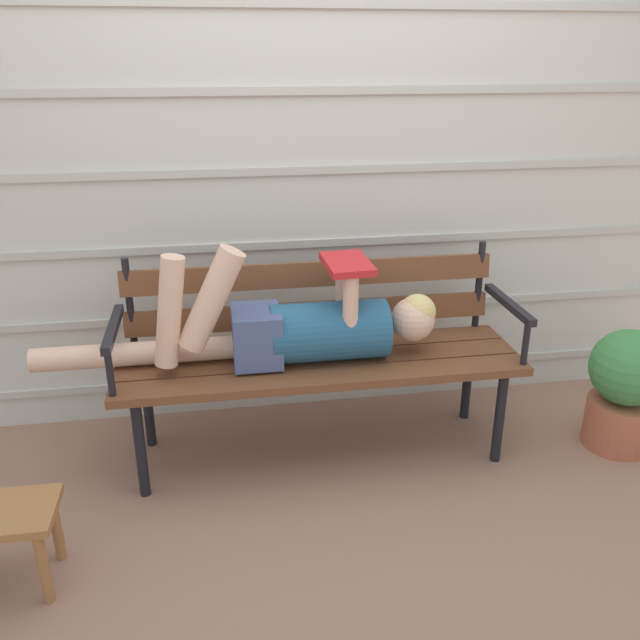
# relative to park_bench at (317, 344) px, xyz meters

# --- Properties ---
(ground_plane) EXTENTS (12.00, 12.00, 0.00)m
(ground_plane) POSITION_rel_park_bench_xyz_m (0.00, -0.13, -0.51)
(ground_plane) COLOR #936B56
(house_siding) EXTENTS (4.33, 0.08, 2.39)m
(house_siding) POSITION_rel_park_bench_xyz_m (0.00, 0.42, 0.69)
(house_siding) COLOR beige
(house_siding) RESTS_ON ground
(park_bench) EXTENTS (1.73, 0.51, 0.89)m
(park_bench) POSITION_rel_park_bench_xyz_m (0.00, 0.00, 0.00)
(park_bench) COLOR brown
(park_bench) RESTS_ON ground
(reclining_person) EXTENTS (1.69, 0.26, 0.54)m
(reclining_person) POSITION_rel_park_bench_xyz_m (-0.11, -0.07, 0.12)
(reclining_person) COLOR #23567A
(potted_plant) EXTENTS (0.34, 0.34, 0.57)m
(potted_plant) POSITION_rel_park_bench_xyz_m (1.37, -0.23, -0.21)
(potted_plant) COLOR #AD5B3D
(potted_plant) RESTS_ON ground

